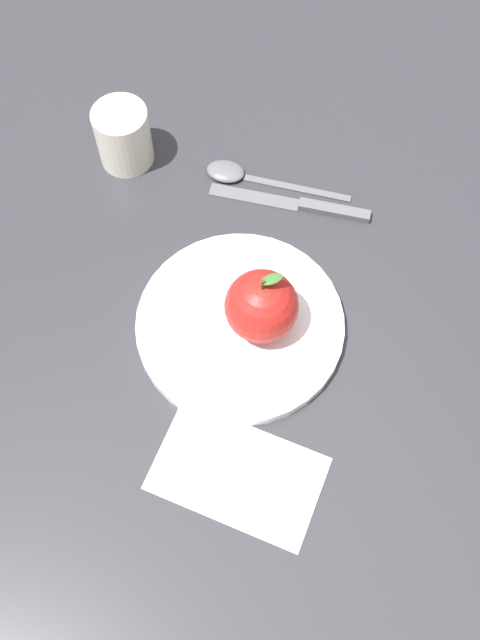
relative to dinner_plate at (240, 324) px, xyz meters
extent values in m
plane|color=#2D2D33|center=(0.01, 0.02, -0.01)|extent=(2.40, 2.40, 0.00)
cylinder|color=white|center=(0.00, 0.00, 0.00)|extent=(0.23, 0.23, 0.02)
torus|color=white|center=(0.00, 0.00, 0.00)|extent=(0.23, 0.23, 0.01)
sphere|color=#B21E19|center=(0.02, -0.01, 0.05)|extent=(0.08, 0.08, 0.08)
cylinder|color=#4C3319|center=(0.02, -0.01, 0.09)|extent=(0.00, 0.00, 0.02)
ellipsoid|color=#386628|center=(0.03, -0.01, 0.10)|extent=(0.02, 0.01, 0.00)
cylinder|color=silver|center=(-0.02, 0.28, 0.03)|extent=(0.07, 0.07, 0.08)
torus|color=silver|center=(-0.02, 0.28, 0.07)|extent=(0.07, 0.07, 0.01)
cylinder|color=#A0998B|center=(-0.02, 0.28, 0.07)|extent=(0.05, 0.05, 0.01)
cube|color=#59595E|center=(0.10, 0.15, -0.01)|extent=(0.10, 0.09, 0.00)
cube|color=#59595E|center=(0.17, 0.09, 0.00)|extent=(0.08, 0.07, 0.01)
ellipsoid|color=#59595E|center=(0.08, 0.20, 0.00)|extent=(0.06, 0.06, 0.01)
cube|color=#59595E|center=(0.15, 0.14, -0.01)|extent=(0.11, 0.10, 0.01)
cube|color=silver|center=(-0.08, -0.15, -0.01)|extent=(0.19, 0.20, 0.00)
camera|label=1|loc=(-0.15, -0.31, 0.72)|focal=40.11mm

